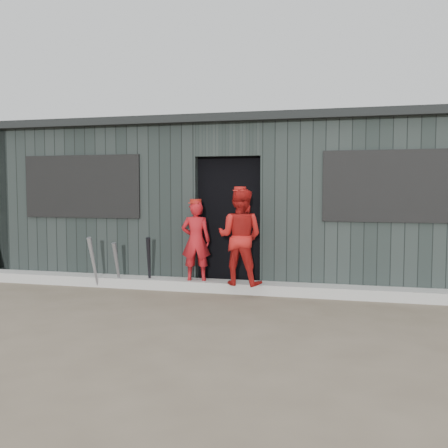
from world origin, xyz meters
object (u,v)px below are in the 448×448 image
(dugout, at_px, (247,202))
(player_red_left, at_px, (196,241))
(bat_right, at_px, (149,263))
(player_red_right, at_px, (240,237))
(bat_left, at_px, (94,262))
(bat_mid, at_px, (117,265))
(player_grey_back, at_px, (237,250))

(dugout, bearing_deg, player_red_left, -104.39)
(bat_right, distance_m, player_red_right, 1.50)
(player_red_left, xyz_separation_m, dugout, (0.43, 1.69, 0.54))
(bat_left, height_order, player_red_right, player_red_right)
(bat_mid, distance_m, dugout, 2.65)
(bat_left, xyz_separation_m, dugout, (1.98, 1.95, 0.89))
(player_grey_back, bearing_deg, player_red_right, 111.15)
(bat_right, bearing_deg, bat_left, -167.55)
(player_red_right, relative_size, dugout, 0.17)
(bat_mid, bearing_deg, bat_right, 12.31)
(player_red_left, relative_size, player_grey_back, 1.08)
(bat_right, relative_size, player_grey_back, 0.74)
(player_red_left, height_order, player_red_right, player_red_right)
(bat_mid, relative_size, player_red_right, 0.53)
(player_red_left, xyz_separation_m, player_grey_back, (0.52, 0.53, -0.19))
(player_red_left, relative_size, player_red_right, 0.87)
(bat_left, height_order, dugout, dugout)
(bat_mid, xyz_separation_m, player_red_right, (1.90, 0.00, 0.48))
(player_grey_back, distance_m, dugout, 1.38)
(bat_mid, bearing_deg, player_red_left, 8.71)
(bat_right, bearing_deg, player_red_left, 6.28)
(dugout, bearing_deg, player_red_right, -81.65)
(bat_right, distance_m, dugout, 2.29)
(player_red_right, height_order, dugout, dugout)
(bat_right, relative_size, player_red_right, 0.59)
(player_red_right, bearing_deg, player_grey_back, -68.18)
(bat_left, relative_size, bat_mid, 1.11)
(bat_left, relative_size, bat_right, 1.00)
(player_red_left, bearing_deg, bat_mid, -2.66)
(player_grey_back, bearing_deg, dugout, -79.82)
(bat_left, distance_m, bat_right, 0.85)
(player_red_left, distance_m, dugout, 1.83)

